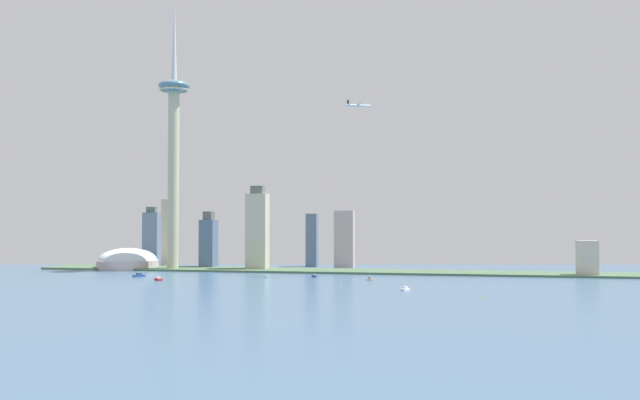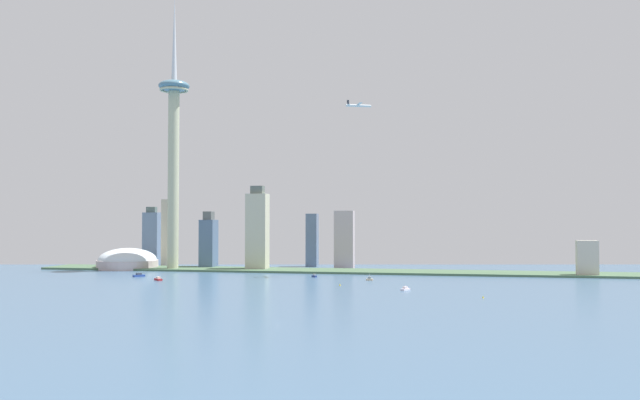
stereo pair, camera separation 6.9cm
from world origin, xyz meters
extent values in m
plane|color=#3F5F7E|center=(0.00, 0.00, 0.00)|extent=(6000.00, 6000.00, 0.00)
cube|color=#456346|center=(0.00, 425.32, 1.33)|extent=(878.13, 68.27, 2.66)
cylinder|color=#B6B996|center=(-255.72, 413.50, 125.58)|extent=(15.04, 15.04, 251.17)
ellipsoid|color=slate|center=(-255.72, 413.50, 251.17)|extent=(42.16, 42.16, 15.81)
torus|color=#B6B996|center=(-255.72, 413.50, 245.63)|extent=(39.00, 39.00, 3.16)
cone|color=silver|center=(-255.72, 413.50, 317.78)|extent=(7.52, 7.52, 117.42)
cylinder|color=beige|center=(-327.65, 424.22, 6.02)|extent=(83.76, 83.76, 12.04)
ellipsoid|color=silver|center=(-327.65, 424.22, 12.04)|extent=(79.57, 79.57, 33.67)
cube|color=#BCB096|center=(-291.87, 482.85, 49.18)|extent=(19.46, 15.43, 98.37)
cube|color=beige|center=(273.67, 408.23, 21.73)|extent=(24.21, 13.46, 43.45)
cube|color=slate|center=(-219.97, 453.68, 34.10)|extent=(20.40, 24.12, 68.20)
cube|color=#565A58|center=(-219.97, 453.68, 74.05)|extent=(12.24, 14.47, 11.70)
cube|color=slate|center=(-328.25, 499.62, 39.64)|extent=(24.12, 13.56, 79.27)
cube|color=#4F5F5B|center=(-328.25, 499.62, 83.53)|extent=(14.47, 8.13, 8.52)
cube|color=#B6A3A6|center=(-31.98, 487.59, 40.47)|extent=(26.98, 17.82, 80.93)
cube|color=slate|center=(-84.32, 517.35, 38.62)|extent=(16.17, 17.13, 77.24)
cube|color=beige|center=(-141.88, 430.89, 51.68)|extent=(27.93, 21.95, 103.36)
cube|color=#566059|center=(-141.88, 430.89, 108.69)|extent=(16.76, 13.17, 10.65)
cube|color=#AC2429|center=(-209.40, 268.81, 0.99)|extent=(13.37, 13.42, 1.99)
cube|color=beige|center=(-209.40, 268.81, 3.04)|extent=(6.77, 6.78, 2.11)
cube|color=navy|center=(-45.41, 342.78, 1.05)|extent=(7.28, 7.32, 2.11)
cube|color=#99A1A9|center=(-45.41, 342.78, 3.02)|extent=(3.71, 3.72, 1.82)
cube|color=#25418F|center=(-253.26, 309.69, 1.11)|extent=(12.58, 14.29, 2.22)
cube|color=#333C4D|center=(-253.26, 309.69, 3.30)|extent=(6.60, 7.10, 2.16)
cube|color=beige|center=(23.94, 313.84, 0.98)|extent=(7.51, 3.16, 1.95)
cube|color=#92A1A5|center=(23.94, 313.84, 3.12)|extent=(3.34, 2.12, 2.34)
cylinder|color=silver|center=(23.94, 313.84, 6.25)|extent=(0.24, 0.24, 3.90)
cube|color=white|center=(70.05, 216.94, 0.91)|extent=(8.91, 11.36, 1.83)
cube|color=silver|center=(70.05, 216.94, 2.86)|extent=(4.86, 5.53, 2.07)
cone|color=yellow|center=(140.37, 166.60, 1.10)|extent=(1.65, 1.65, 2.20)
cone|color=yellow|center=(0.90, 248.40, 1.19)|extent=(1.52, 1.52, 2.38)
cylinder|color=silver|center=(3.58, 371.71, 208.09)|extent=(29.51, 14.43, 3.00)
sphere|color=silver|center=(17.76, 377.53, 208.09)|extent=(3.00, 3.00, 3.00)
cube|color=silver|center=(3.58, 371.71, 209.44)|extent=(14.39, 28.13, 0.50)
cube|color=silver|center=(-8.34, 366.82, 208.54)|extent=(6.23, 10.33, 0.40)
cube|color=#2D333D|center=(-8.34, 366.82, 212.09)|extent=(2.58, 1.44, 5.00)
camera|label=1|loc=(110.70, -420.22, 67.64)|focal=36.76mm
camera|label=2|loc=(110.76, -420.21, 67.64)|focal=36.76mm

